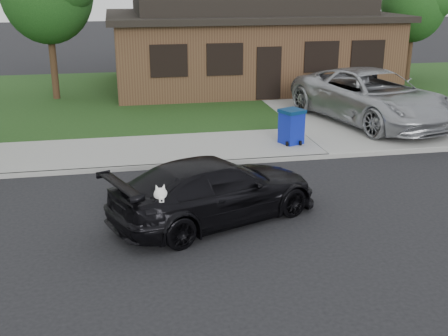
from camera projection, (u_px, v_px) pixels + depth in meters
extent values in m
plane|color=black|center=(222.00, 217.00, 12.00)|extent=(120.00, 120.00, 0.00)
cube|color=gray|center=(191.00, 149.00, 16.63)|extent=(60.00, 3.00, 0.12)
cube|color=gray|center=(198.00, 164.00, 15.23)|extent=(60.00, 0.12, 0.12)
cube|color=#193814|center=(166.00, 96.00, 24.06)|extent=(60.00, 13.00, 0.13)
cube|color=gray|center=(323.00, 105.00, 22.36)|extent=(4.50, 13.00, 0.14)
imported|color=black|center=(216.00, 190.00, 11.69)|extent=(4.94, 3.49, 1.33)
ellipsoid|color=white|center=(160.00, 195.00, 10.61)|extent=(0.34, 0.40, 0.30)
sphere|color=white|center=(161.00, 195.00, 10.36)|extent=(0.26, 0.26, 0.26)
cube|color=white|center=(161.00, 200.00, 10.26)|extent=(0.09, 0.12, 0.08)
sphere|color=black|center=(162.00, 201.00, 10.21)|extent=(0.04, 0.04, 0.04)
cone|color=white|center=(157.00, 187.00, 10.36)|extent=(0.11, 0.11, 0.14)
cone|color=white|center=(164.00, 187.00, 10.38)|extent=(0.11, 0.11, 0.14)
imported|color=#9FA1A6|center=(372.00, 96.00, 19.12)|extent=(4.43, 6.91, 1.77)
cube|color=#0E1D9A|center=(291.00, 128.00, 16.81)|extent=(0.75, 0.75, 0.94)
cube|color=#06274E|center=(292.00, 111.00, 16.64)|extent=(0.82, 0.82, 0.10)
cylinder|color=black|center=(287.00, 144.00, 16.63)|extent=(0.11, 0.15, 0.15)
cylinder|color=black|center=(300.00, 143.00, 16.71)|extent=(0.11, 0.15, 0.15)
cube|color=#422B1C|center=(246.00, 51.00, 26.14)|extent=(12.00, 8.00, 3.00)
cube|color=black|center=(247.00, 15.00, 25.62)|extent=(12.60, 8.60, 0.25)
cube|color=black|center=(247.00, 3.00, 25.46)|extent=(10.00, 6.50, 0.80)
cube|color=black|center=(269.00, 73.00, 22.53)|extent=(1.00, 0.06, 2.10)
cube|color=black|center=(169.00, 61.00, 21.62)|extent=(1.30, 0.05, 1.10)
cube|color=black|center=(225.00, 59.00, 22.01)|extent=(1.30, 0.05, 1.10)
cube|color=black|center=(322.00, 57.00, 22.74)|extent=(1.30, 0.05, 1.10)
cube|color=black|center=(368.00, 56.00, 23.10)|extent=(1.30, 0.05, 1.10)
cylinder|color=#332114|center=(54.00, 68.00, 22.83)|extent=(0.28, 0.28, 2.48)
cylinder|color=#332114|center=(408.00, 59.00, 27.28)|extent=(0.28, 0.28, 2.03)
ellipsoid|color=#143811|center=(414.00, 5.00, 26.48)|extent=(3.00, 3.00, 3.45)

